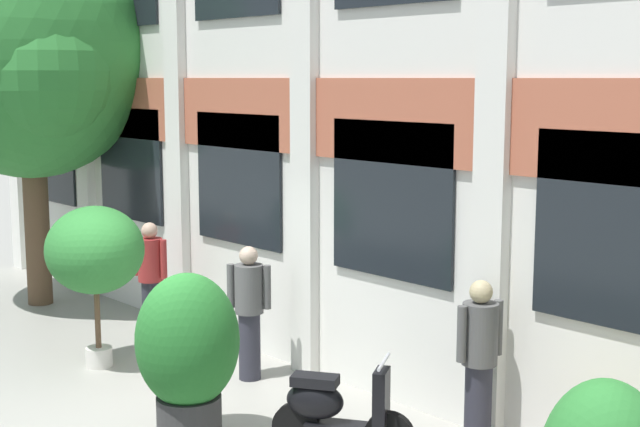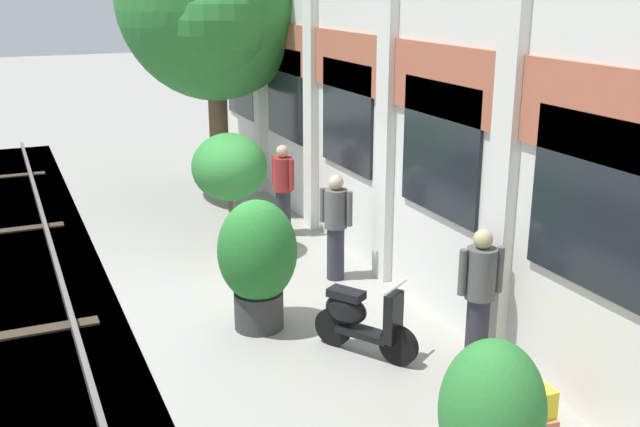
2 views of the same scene
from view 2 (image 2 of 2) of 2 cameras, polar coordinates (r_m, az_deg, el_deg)
ground_plane at (r=10.55m, az=-6.64°, el=-6.80°), size 80.00×80.00×0.00m
rail_tracks at (r=10.24m, az=-22.21°, el=-9.64°), size 24.31×2.80×0.43m
broadleaf_tree at (r=15.18m, az=-8.12°, el=15.82°), size 3.98×3.79×6.10m
potted_plant_ribbed_drum at (r=6.44m, az=12.88°, el=-15.31°), size 0.86×0.86×1.58m
potted_plant_low_pan at (r=11.95m, az=-6.91°, el=3.43°), size 1.20×1.20×2.01m
potted_plant_square_trough at (r=7.84m, az=14.74°, el=-14.14°), size 0.77×0.60×0.56m
potted_plant_glazed_jar at (r=9.46m, az=-4.78°, el=-3.45°), size 1.01×1.01×1.71m
scooter_second_parked at (r=8.99m, az=3.10°, el=-8.07°), size 1.21×0.84×0.98m
resident_by_doorway at (r=8.65m, az=12.05°, el=-6.10°), size 0.34×0.52×1.68m
resident_watching_tracks at (r=12.98m, az=-2.84°, el=1.98°), size 0.50×0.34×1.62m
resident_near_plants at (r=11.03m, az=1.21°, el=-0.82°), size 0.43×0.37×1.61m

